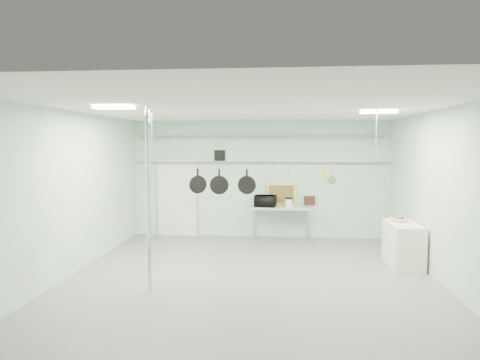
# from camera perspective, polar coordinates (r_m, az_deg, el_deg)

# --- Properties ---
(floor) EXTENTS (8.00, 8.00, 0.00)m
(floor) POSITION_cam_1_polar(r_m,az_deg,el_deg) (8.16, 1.25, -13.44)
(floor) COLOR gray
(floor) RESTS_ON ground
(ceiling) EXTENTS (7.00, 8.00, 0.02)m
(ceiling) POSITION_cam_1_polar(r_m,az_deg,el_deg) (7.78, 1.29, 9.50)
(ceiling) COLOR silver
(ceiling) RESTS_ON back_wall
(back_wall) EXTENTS (7.00, 0.02, 3.20)m
(back_wall) POSITION_cam_1_polar(r_m,az_deg,el_deg) (11.77, 2.62, 0.11)
(back_wall) COLOR silver
(back_wall) RESTS_ON floor
(right_wall) EXTENTS (0.02, 8.00, 3.20)m
(right_wall) POSITION_cam_1_polar(r_m,az_deg,el_deg) (8.33, 25.99, -2.25)
(right_wall) COLOR silver
(right_wall) RESTS_ON floor
(door) EXTENTS (1.10, 0.10, 2.20)m
(door) POSITION_cam_1_polar(r_m,az_deg,el_deg) (12.11, -8.35, -2.42)
(door) COLOR silver
(door) RESTS_ON floor
(wall_vent) EXTENTS (0.30, 0.04, 0.30)m
(wall_vent) POSITION_cam_1_polar(r_m,az_deg,el_deg) (11.82, -2.71, 3.29)
(wall_vent) COLOR black
(wall_vent) RESTS_ON back_wall
(conduit_pipe) EXTENTS (6.60, 0.07, 0.07)m
(conduit_pipe) POSITION_cam_1_polar(r_m,az_deg,el_deg) (11.65, 2.62, 5.73)
(conduit_pipe) COLOR gray
(conduit_pipe) RESTS_ON back_wall
(chrome_pole) EXTENTS (0.08, 0.08, 3.20)m
(chrome_pole) POSITION_cam_1_polar(r_m,az_deg,el_deg) (7.53, -12.07, -2.57)
(chrome_pole) COLOR silver
(chrome_pole) RESTS_ON floor
(prep_table) EXTENTS (1.60, 0.70, 0.91)m
(prep_table) POSITION_cam_1_polar(r_m,az_deg,el_deg) (11.46, 5.52, -3.89)
(prep_table) COLOR #9AB6A5
(prep_table) RESTS_ON floor
(side_cabinet) EXTENTS (0.60, 1.20, 0.90)m
(side_cabinet) POSITION_cam_1_polar(r_m,az_deg,el_deg) (9.73, 20.91, -8.02)
(side_cabinet) COLOR white
(side_cabinet) RESTS_ON floor
(pot_rack) EXTENTS (4.80, 0.06, 1.00)m
(pot_rack) POSITION_cam_1_polar(r_m,az_deg,el_deg) (8.05, 2.85, 2.49)
(pot_rack) COLOR #B7B7BC
(pot_rack) RESTS_ON ceiling
(light_panel_left) EXTENTS (0.65, 0.30, 0.05)m
(light_panel_left) POSITION_cam_1_polar(r_m,az_deg,el_deg) (7.48, -16.45, 9.27)
(light_panel_left) COLOR white
(light_panel_left) RESTS_ON ceiling
(light_panel_right) EXTENTS (0.65, 0.30, 0.05)m
(light_panel_right) POSITION_cam_1_polar(r_m,az_deg,el_deg) (8.56, 18.01, 8.63)
(light_panel_right) COLOR white
(light_panel_right) RESTS_ON ceiling
(microwave) EXTENTS (0.60, 0.46, 0.30)m
(microwave) POSITION_cam_1_polar(r_m,az_deg,el_deg) (11.37, 3.40, -2.81)
(microwave) COLOR black
(microwave) RESTS_ON prep_table
(coffee_canister) EXTENTS (0.20, 0.20, 0.22)m
(coffee_canister) POSITION_cam_1_polar(r_m,az_deg,el_deg) (11.34, 6.52, -3.07)
(coffee_canister) COLOR white
(coffee_canister) RESTS_ON prep_table
(painting_large) EXTENTS (0.78, 0.13, 0.58)m
(painting_large) POSITION_cam_1_polar(r_m,az_deg,el_deg) (11.71, 5.55, -1.92)
(painting_large) COLOR gold
(painting_large) RESTS_ON prep_table
(painting_small) EXTENTS (0.30, 0.10, 0.25)m
(painting_small) POSITION_cam_1_polar(r_m,az_deg,el_deg) (11.76, 9.27, -2.74)
(painting_small) COLOR black
(painting_small) RESTS_ON prep_table
(fruit_bowl) EXTENTS (0.42, 0.42, 0.08)m
(fruit_bowl) POSITION_cam_1_polar(r_m,az_deg,el_deg) (9.79, 20.41, -5.00)
(fruit_bowl) COLOR white
(fruit_bowl) RESTS_ON side_cabinet
(skillet_left) EXTENTS (0.33, 0.21, 0.45)m
(skillet_left) POSITION_cam_1_polar(r_m,az_deg,el_deg) (8.21, -5.64, -0.06)
(skillet_left) COLOR black
(skillet_left) RESTS_ON pot_rack
(skillet_mid) EXTENTS (0.36, 0.06, 0.49)m
(skillet_mid) POSITION_cam_1_polar(r_m,az_deg,el_deg) (8.14, -2.80, -0.22)
(skillet_mid) COLOR black
(skillet_mid) RESTS_ON pot_rack
(skillet_right) EXTENTS (0.35, 0.10, 0.47)m
(skillet_right) POSITION_cam_1_polar(r_m,az_deg,el_deg) (8.09, 0.92, -0.18)
(skillet_right) COLOR black
(skillet_right) RESTS_ON pot_rack
(whisk) EXTENTS (0.21, 0.21, 0.34)m
(whisk) POSITION_cam_1_polar(r_m,az_deg,el_deg) (8.06, 6.50, 0.24)
(whisk) COLOR silver
(whisk) RESTS_ON pot_rack
(grater) EXTENTS (0.09, 0.05, 0.22)m
(grater) POSITION_cam_1_polar(r_m,az_deg,el_deg) (8.10, 11.29, 0.61)
(grater) COLOR gold
(grater) RESTS_ON pot_rack
(saucepan) EXTENTS (0.18, 0.14, 0.30)m
(saucepan) POSITION_cam_1_polar(r_m,az_deg,el_deg) (8.11, 12.11, 0.32)
(saucepan) COLOR silver
(saucepan) RESTS_ON pot_rack
(fruit_cluster) EXTENTS (0.24, 0.24, 0.09)m
(fruit_cluster) POSITION_cam_1_polar(r_m,az_deg,el_deg) (9.78, 20.41, -4.77)
(fruit_cluster) COLOR #9A140E
(fruit_cluster) RESTS_ON fruit_bowl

